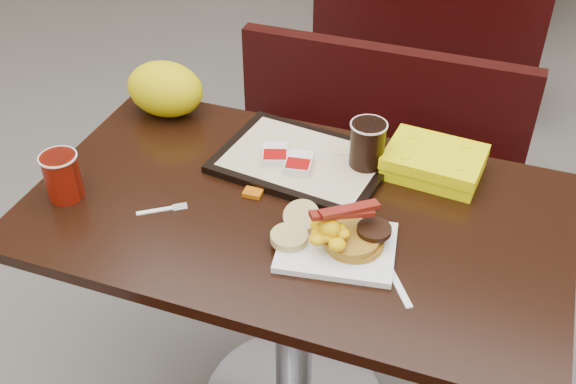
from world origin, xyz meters
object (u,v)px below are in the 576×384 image
(tray, at_px, (303,161))
(hashbrown_sleeve_right, at_px, (299,163))
(pancake_stack, at_px, (354,239))
(paper_bag, at_px, (165,89))
(fork, at_px, (155,211))
(knife, at_px, (394,277))
(bench_near_n, at_px, (364,173))
(clamshell, at_px, (434,162))
(table_near, at_px, (294,320))
(coffee_cup_near, at_px, (62,176))
(coffee_cup_far, at_px, (367,144))
(platter, at_px, (337,247))
(hashbrown_sleeve_left, at_px, (275,154))
(bench_far_s, at_px, (430,29))

(tray, bearing_deg, hashbrown_sleeve_right, -78.02)
(pancake_stack, xyz_separation_m, paper_bag, (-0.62, 0.35, 0.05))
(fork, xyz_separation_m, knife, (0.55, -0.02, 0.00))
(bench_near_n, xyz_separation_m, clamshell, (0.26, -0.46, 0.42))
(table_near, bearing_deg, coffee_cup_near, -165.02)
(table_near, bearing_deg, knife, -28.45)
(coffee_cup_far, distance_m, clamshell, 0.17)
(fork, bearing_deg, paper_bag, 78.90)
(pancake_stack, distance_m, clamshell, 0.34)
(bench_near_n, xyz_separation_m, knife, (0.26, -0.84, 0.39))
(coffee_cup_near, xyz_separation_m, clamshell, (0.77, 0.37, -0.03))
(platter, distance_m, coffee_cup_far, 0.30)
(coffee_cup_near, relative_size, coffee_cup_far, 0.99)
(hashbrown_sleeve_left, relative_size, clamshell, 0.37)
(platter, relative_size, paper_bag, 1.15)
(table_near, bearing_deg, hashbrown_sleeve_right, 105.59)
(clamshell, height_order, paper_bag, paper_bag)
(tray, bearing_deg, table_near, -69.44)
(tray, bearing_deg, hashbrown_sleeve_left, -153.60)
(platter, height_order, clamshell, clamshell)
(hashbrown_sleeve_left, bearing_deg, tray, -0.03)
(pancake_stack, relative_size, paper_bag, 0.59)
(knife, xyz_separation_m, paper_bag, (-0.72, 0.41, 0.07))
(coffee_cup_near, height_order, tray, coffee_cup_near)
(bench_far_s, height_order, paper_bag, paper_bag)
(platter, xyz_separation_m, hashbrown_sleeve_left, (-0.23, 0.24, 0.02))
(hashbrown_sleeve_right, height_order, paper_bag, paper_bag)
(coffee_cup_far, bearing_deg, fork, -142.31)
(fork, bearing_deg, bench_near_n, 35.62)
(table_near, distance_m, bench_near_n, 0.70)
(bench_far_s, bearing_deg, pancake_stack, -85.41)
(knife, height_order, hashbrown_sleeve_left, hashbrown_sleeve_left)
(coffee_cup_near, bearing_deg, fork, 4.96)
(bench_near_n, bearing_deg, table_near, -90.00)
(fork, distance_m, clamshell, 0.66)
(bench_far_s, relative_size, clamshell, 4.47)
(bench_far_s, distance_m, coffee_cup_near, 2.14)
(platter, distance_m, hashbrown_sleeve_left, 0.33)
(platter, bearing_deg, knife, -25.98)
(bench_far_s, bearing_deg, fork, -98.21)
(platter, distance_m, pancake_stack, 0.04)
(coffee_cup_far, bearing_deg, hashbrown_sleeve_left, -166.50)
(paper_bag, bearing_deg, tray, -13.89)
(pancake_stack, bearing_deg, bench_near_n, 101.48)
(pancake_stack, height_order, fork, pancake_stack)
(platter, distance_m, fork, 0.42)
(table_near, xyz_separation_m, knife, (0.26, -0.14, 0.38))
(platter, relative_size, hashbrown_sleeve_right, 2.91)
(coffee_cup_far, xyz_separation_m, paper_bag, (-0.57, 0.07, -0.00))
(bench_near_n, bearing_deg, platter, -80.99)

